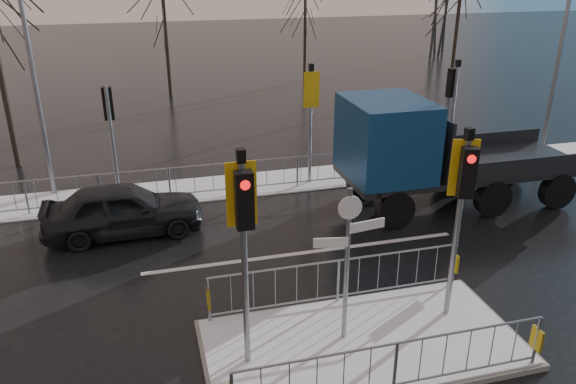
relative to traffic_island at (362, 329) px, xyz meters
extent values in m
plane|color=black|center=(0.01, -0.01, -0.39)|extent=(120.00, 120.00, 0.00)
cube|color=white|center=(0.01, 8.59, -0.37)|extent=(30.00, 2.00, 0.04)
cube|color=silver|center=(0.01, 3.79, -0.39)|extent=(8.00, 0.15, 0.01)
cube|color=slate|center=(0.01, -0.01, -0.33)|extent=(6.00, 3.00, 0.12)
cube|color=white|center=(0.01, -0.01, -0.26)|extent=(5.85, 2.85, 0.03)
cube|color=gold|center=(2.71, -1.39, 0.28)|extent=(0.05, 0.28, 0.42)
cube|color=gold|center=(-2.69, 1.37, 0.28)|extent=(0.05, 0.28, 0.42)
cube|color=gold|center=(2.71, 1.37, 0.28)|extent=(0.05, 0.28, 0.42)
cylinder|color=gray|center=(-2.19, -0.01, 1.63)|extent=(0.11, 0.11, 3.80)
cube|color=black|center=(-2.19, -0.19, 2.98)|extent=(0.28, 0.22, 0.95)
cylinder|color=red|center=(-2.19, -0.30, 3.28)|extent=(0.16, 0.04, 0.16)
cube|color=#DFA30D|center=(-2.19, 0.06, 2.98)|extent=(0.50, 0.03, 1.10)
cube|color=black|center=(-2.19, -0.01, 3.65)|extent=(0.14, 0.14, 0.22)
cylinder|color=gray|center=(2.01, 0.39, 1.58)|extent=(0.11, 0.11, 3.70)
cube|color=black|center=(1.96, 0.22, 2.88)|extent=(0.33, 0.28, 0.95)
cylinder|color=red|center=(1.94, 0.11, 3.18)|extent=(0.16, 0.08, 0.16)
cube|color=#DFA30D|center=(2.03, 0.46, 2.88)|extent=(0.49, 0.16, 1.10)
cube|color=black|center=(2.01, 0.39, 3.55)|extent=(0.14, 0.14, 0.22)
cylinder|color=gray|center=(-0.29, 0.19, 1.28)|extent=(0.09, 0.09, 3.10)
cube|color=silver|center=(0.06, 0.19, 2.08)|extent=(0.70, 0.14, 0.18)
cube|color=silver|center=(-0.61, 0.19, 1.83)|extent=(0.62, 0.15, 0.18)
cylinder|color=silver|center=(-0.29, 0.16, 2.48)|extent=(0.44, 0.03, 0.44)
cylinder|color=gray|center=(-4.49, 8.29, 1.40)|extent=(0.11, 0.11, 3.50)
cube|color=black|center=(-4.49, 8.47, 2.60)|extent=(0.28, 0.22, 0.95)
cylinder|color=red|center=(-4.49, 8.58, 2.90)|extent=(0.16, 0.04, 0.16)
cylinder|color=gray|center=(1.51, 8.29, 1.45)|extent=(0.11, 0.11, 3.60)
cube|color=black|center=(1.51, 8.47, 2.70)|extent=(0.28, 0.22, 0.95)
cylinder|color=red|center=(1.51, 8.58, 3.00)|extent=(0.16, 0.04, 0.16)
cube|color=#DFA30D|center=(1.51, 8.22, 2.70)|extent=(0.50, 0.03, 1.10)
cube|color=black|center=(1.51, 8.29, 3.37)|extent=(0.14, 0.14, 0.22)
cylinder|color=gray|center=(6.51, 8.29, 1.40)|extent=(0.11, 0.11, 3.50)
cube|color=black|center=(6.46, 8.46, 2.60)|extent=(0.33, 0.28, 0.95)
cylinder|color=red|center=(6.44, 8.57, 2.90)|extent=(0.16, 0.08, 0.16)
cube|color=black|center=(6.51, 8.29, 3.27)|extent=(0.14, 0.14, 0.22)
imported|color=black|center=(-4.31, 6.07, 0.31)|extent=(4.16, 1.74, 1.41)
cylinder|color=black|center=(2.78, 4.53, 0.15)|extent=(1.07, 0.32, 1.07)
cylinder|color=black|center=(2.78, 6.78, 0.15)|extent=(1.07, 0.32, 1.07)
cylinder|color=black|center=(5.78, 4.52, 0.15)|extent=(1.07, 0.32, 1.07)
cylinder|color=black|center=(5.79, 6.78, 0.15)|extent=(1.07, 0.32, 1.07)
cylinder|color=black|center=(7.93, 4.52, 0.15)|extent=(1.07, 0.32, 1.07)
cylinder|color=black|center=(7.93, 6.77, 0.15)|extent=(1.07, 0.32, 1.07)
cube|color=black|center=(5.35, 5.65, 0.66)|extent=(7.09, 2.48, 0.17)
cube|color=navy|center=(2.89, 5.66, 1.82)|extent=(2.15, 2.58, 2.15)
cube|color=black|center=(3.93, 5.65, 2.25)|extent=(0.05, 2.15, 1.18)
cube|color=#2D3033|center=(2.24, 5.66, 0.63)|extent=(0.13, 2.47, 0.38)
cube|color=black|center=(6.54, 5.65, 0.81)|extent=(4.73, 2.58, 0.13)
cube|color=black|center=(4.23, 5.65, 1.67)|extent=(0.09, 2.58, 1.61)
cylinder|color=black|center=(-1.99, 21.99, 3.06)|extent=(0.19, 0.19, 6.90)
cylinder|color=black|center=(6.01, 23.99, 2.60)|extent=(0.16, 0.16, 5.98)
cylinder|color=black|center=(14.01, 20.99, 3.29)|extent=(0.20, 0.20, 7.36)
cylinder|color=gray|center=(10.51, 8.49, 3.61)|extent=(0.14, 0.14, 8.00)
cylinder|color=gray|center=(-6.49, 9.49, 3.71)|extent=(0.14, 0.14, 8.20)
camera|label=1|loc=(-3.60, -8.05, 6.46)|focal=35.00mm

